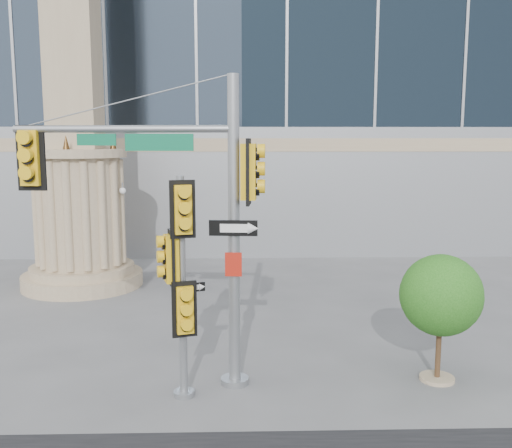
{
  "coord_description": "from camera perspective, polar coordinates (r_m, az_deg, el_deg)",
  "views": [
    {
      "loc": [
        -0.08,
        -12.01,
        5.42
      ],
      "look_at": [
        0.31,
        2.0,
        3.35
      ],
      "focal_mm": 40.0,
      "sensor_mm": 36.0,
      "label": 1
    }
  ],
  "objects": [
    {
      "name": "secondary_signal_pole",
      "position": [
        11.81,
        -7.58,
        -4.67
      ],
      "size": [
        0.88,
        0.62,
        4.7
      ],
      "rotation": [
        0.0,
        0.0,
        0.29
      ],
      "color": "slate",
      "rests_on": "ground"
    },
    {
      "name": "street_tree",
      "position": [
        13.48,
        18.12,
        -7.09
      ],
      "size": [
        1.87,
        1.83,
        2.91
      ],
      "color": "tan",
      "rests_on": "ground"
    },
    {
      "name": "monument",
      "position": [
        21.83,
        -17.5,
        8.27
      ],
      "size": [
        4.4,
        4.4,
        16.6
      ],
      "color": "tan",
      "rests_on": "ground"
    },
    {
      "name": "ground",
      "position": [
        13.17,
        -1.13,
        -15.9
      ],
      "size": [
        120.0,
        120.0,
        0.0
      ],
      "primitive_type": "plane",
      "color": "#545456",
      "rests_on": "ground"
    },
    {
      "name": "main_signal_pole",
      "position": [
        12.39,
        -7.88,
        2.69
      ],
      "size": [
        5.24,
        0.93,
        6.79
      ],
      "rotation": [
        0.0,
        0.0,
        -0.09
      ],
      "color": "slate",
      "rests_on": "ground"
    }
  ]
}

